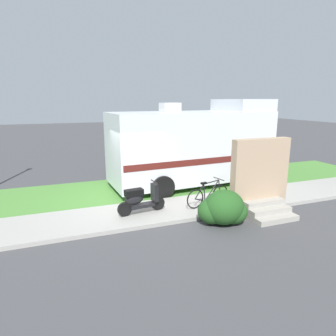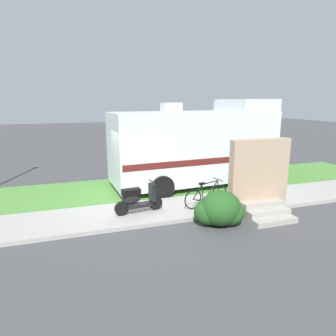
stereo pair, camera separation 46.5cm
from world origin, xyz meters
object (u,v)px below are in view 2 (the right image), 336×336
at_px(bicycle, 206,196).
at_px(pickup_truck_near, 213,145).
at_px(motorhome_rv, 196,145).
at_px(bottle_green, 252,192).
at_px(scooter, 137,199).

xyz_separation_m(bicycle, pickup_truck_near, (3.86, 7.21, 0.46)).
bearing_deg(motorhome_rv, bottle_green, -58.85).
height_order(bicycle, bottle_green, bicycle).
distance_m(motorhome_rv, bicycle, 3.15).
distance_m(scooter, pickup_truck_near, 9.38).
height_order(motorhome_rv, scooter, motorhome_rv).
bearing_deg(bottle_green, motorhome_rv, 121.15).
bearing_deg(bottle_green, bicycle, -164.96).
bearing_deg(pickup_truck_near, scooter, -131.07).
bearing_deg(scooter, motorhome_rv, 40.47).
xyz_separation_m(scooter, pickup_truck_near, (6.16, 7.06, 0.37)).
relative_size(bicycle, bottle_green, 7.30).
relative_size(motorhome_rv, bottle_green, 30.10).
distance_m(bicycle, pickup_truck_near, 8.19).
bearing_deg(bicycle, scooter, 176.41).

